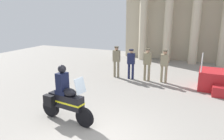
{
  "coord_description": "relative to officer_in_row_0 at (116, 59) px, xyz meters",
  "views": [
    {
      "loc": [
        2.66,
        -4.53,
        3.42
      ],
      "look_at": [
        -0.83,
        3.35,
        1.15
      ],
      "focal_mm": 33.98,
      "sensor_mm": 36.0,
      "label": 1
    }
  ],
  "objects": [
    {
      "name": "colonnade_backdrop",
      "position": [
        2.71,
        5.89,
        2.28
      ],
      "size": [
        8.87,
        1.45,
        6.22
      ],
      "color": "#B6AB91",
      "rests_on": "ground_plane"
    },
    {
      "name": "officer_in_row_0",
      "position": [
        0.0,
        0.0,
        0.0
      ],
      "size": [
        0.39,
        0.24,
        1.74
      ],
      "rotation": [
        0.0,
        0.0,
        3.19
      ],
      "color": "#7A7056",
      "rests_on": "ground_plane"
    },
    {
      "name": "officer_in_row_1",
      "position": [
        0.84,
        0.03,
        -0.07
      ],
      "size": [
        0.39,
        0.24,
        1.63
      ],
      "rotation": [
        0.0,
        0.0,
        3.19
      ],
      "color": "#191E42",
      "rests_on": "ground_plane"
    },
    {
      "name": "officer_in_row_2",
      "position": [
        1.71,
        0.07,
        -0.02
      ],
      "size": [
        0.39,
        0.24,
        1.71
      ],
      "rotation": [
        0.0,
        0.0,
        3.19
      ],
      "color": "#847A5B",
      "rests_on": "ground_plane"
    },
    {
      "name": "officer_in_row_3",
      "position": [
        2.59,
        0.12,
        -0.03
      ],
      "size": [
        0.39,
        0.24,
        1.69
      ],
      "rotation": [
        0.0,
        0.0,
        3.19
      ],
      "color": "gray",
      "rests_on": "ground_plane"
    },
    {
      "name": "motorcycle_with_rider",
      "position": [
        0.4,
        -5.32,
        -0.23
      ],
      "size": [
        2.09,
        0.74,
        1.9
      ],
      "rotation": [
        0.0,
        0.0,
        -0.11
      ],
      "color": "black",
      "rests_on": "ground_plane"
    }
  ]
}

